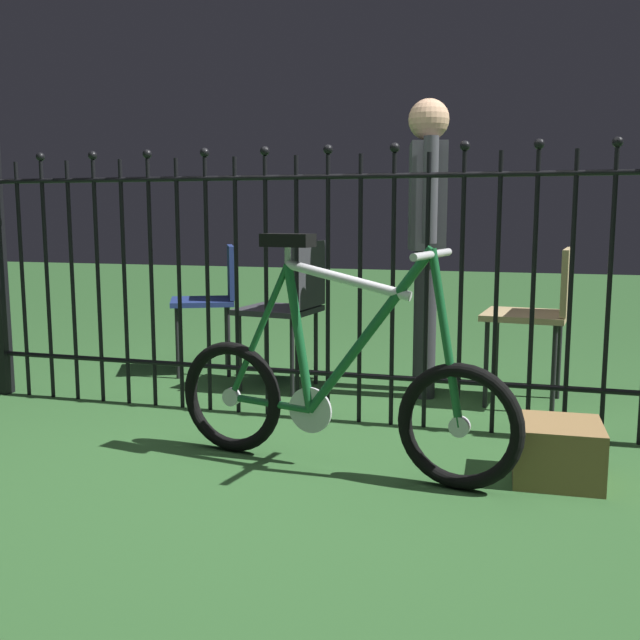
{
  "coord_description": "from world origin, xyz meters",
  "views": [
    {
      "loc": [
        0.91,
        -2.53,
        0.97
      ],
      "look_at": [
        0.11,
        0.21,
        0.55
      ],
      "focal_mm": 40.83,
      "sensor_mm": 36.0,
      "label": 1
    }
  ],
  "objects_px": {
    "bicycle": "(336,392)",
    "chair_charcoal": "(291,300)",
    "chair_tan": "(541,307)",
    "display_crate": "(557,451)",
    "person_visitor": "(427,223)",
    "chair_navy": "(214,294)"
  },
  "relations": [
    {
      "from": "chair_charcoal",
      "to": "person_visitor",
      "type": "relative_size",
      "value": 0.53
    },
    {
      "from": "chair_charcoal",
      "to": "chair_tan",
      "type": "xyz_separation_m",
      "value": [
        1.31,
        0.04,
        0.0
      ]
    },
    {
      "from": "chair_tan",
      "to": "chair_navy",
      "type": "bearing_deg",
      "value": 172.57
    },
    {
      "from": "chair_tan",
      "to": "person_visitor",
      "type": "relative_size",
      "value": 0.51
    },
    {
      "from": "bicycle",
      "to": "chair_tan",
      "type": "xyz_separation_m",
      "value": [
        0.74,
        1.21,
        0.2
      ]
    },
    {
      "from": "chair_charcoal",
      "to": "chair_navy",
      "type": "xyz_separation_m",
      "value": [
        -0.59,
        0.28,
        -0.02
      ]
    },
    {
      "from": "chair_tan",
      "to": "display_crate",
      "type": "relative_size",
      "value": 2.57
    },
    {
      "from": "chair_navy",
      "to": "bicycle",
      "type": "bearing_deg",
      "value": -51.31
    },
    {
      "from": "chair_charcoal",
      "to": "chair_tan",
      "type": "distance_m",
      "value": 1.32
    },
    {
      "from": "chair_tan",
      "to": "chair_navy",
      "type": "xyz_separation_m",
      "value": [
        -1.91,
        0.25,
        -0.02
      ]
    },
    {
      "from": "bicycle",
      "to": "chair_charcoal",
      "type": "xyz_separation_m",
      "value": [
        -0.57,
        1.17,
        0.2
      ]
    },
    {
      "from": "person_visitor",
      "to": "chair_charcoal",
      "type": "bearing_deg",
      "value": -172.48
    },
    {
      "from": "chair_navy",
      "to": "display_crate",
      "type": "relative_size",
      "value": 2.51
    },
    {
      "from": "chair_charcoal",
      "to": "display_crate",
      "type": "xyz_separation_m",
      "value": [
        1.38,
        -1.06,
        -0.39
      ]
    },
    {
      "from": "chair_charcoal",
      "to": "person_visitor",
      "type": "height_order",
      "value": "person_visitor"
    },
    {
      "from": "bicycle",
      "to": "chair_navy",
      "type": "relative_size",
      "value": 1.79
    },
    {
      "from": "chair_tan",
      "to": "chair_navy",
      "type": "height_order",
      "value": "chair_tan"
    },
    {
      "from": "chair_tan",
      "to": "display_crate",
      "type": "xyz_separation_m",
      "value": [
        0.06,
        -1.1,
        -0.39
      ]
    },
    {
      "from": "chair_tan",
      "to": "person_visitor",
      "type": "height_order",
      "value": "person_visitor"
    },
    {
      "from": "person_visitor",
      "to": "chair_tan",
      "type": "bearing_deg",
      "value": -5.8
    },
    {
      "from": "display_crate",
      "to": "chair_charcoal",
      "type": "bearing_deg",
      "value": 142.42
    },
    {
      "from": "chair_navy",
      "to": "person_visitor",
      "type": "height_order",
      "value": "person_visitor"
    }
  ]
}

